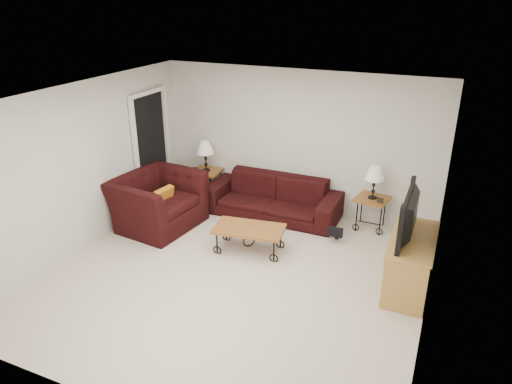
% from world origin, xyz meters
% --- Properties ---
extents(ground, '(5.00, 5.00, 0.00)m').
position_xyz_m(ground, '(0.00, 0.00, 0.00)').
color(ground, beige).
rests_on(ground, ground).
extents(wall_back, '(5.00, 0.02, 2.50)m').
position_xyz_m(wall_back, '(0.00, 2.50, 1.25)').
color(wall_back, silver).
rests_on(wall_back, ground).
extents(wall_front, '(5.00, 0.02, 2.50)m').
position_xyz_m(wall_front, '(0.00, -2.50, 1.25)').
color(wall_front, silver).
rests_on(wall_front, ground).
extents(wall_left, '(0.02, 5.00, 2.50)m').
position_xyz_m(wall_left, '(-2.50, 0.00, 1.25)').
color(wall_left, silver).
rests_on(wall_left, ground).
extents(wall_right, '(0.02, 5.00, 2.50)m').
position_xyz_m(wall_right, '(2.50, 0.00, 1.25)').
color(wall_right, silver).
rests_on(wall_right, ground).
extents(ceiling, '(5.00, 5.00, 0.00)m').
position_xyz_m(ceiling, '(0.00, 0.00, 2.50)').
color(ceiling, white).
rests_on(ceiling, wall_back).
extents(doorway, '(0.08, 0.94, 2.04)m').
position_xyz_m(doorway, '(-2.47, 1.65, 1.02)').
color(doorway, black).
rests_on(doorway, ground).
extents(sofa, '(2.35, 0.92, 0.69)m').
position_xyz_m(sofa, '(-0.26, 2.02, 0.34)').
color(sofa, black).
rests_on(sofa, ground).
extents(side_table_left, '(0.56, 0.56, 0.57)m').
position_xyz_m(side_table_left, '(-1.67, 2.20, 0.28)').
color(side_table_left, brown).
rests_on(side_table_left, ground).
extents(side_table_right, '(0.58, 0.58, 0.55)m').
position_xyz_m(side_table_right, '(1.43, 2.20, 0.28)').
color(side_table_right, brown).
rests_on(side_table_right, ground).
extents(lamp_left, '(0.35, 0.35, 0.57)m').
position_xyz_m(lamp_left, '(-1.67, 2.20, 0.85)').
color(lamp_left, black).
rests_on(lamp_left, side_table_left).
extents(lamp_right, '(0.36, 0.36, 0.55)m').
position_xyz_m(lamp_right, '(1.43, 2.20, 0.83)').
color(lamp_right, black).
rests_on(lamp_right, side_table_right).
extents(photo_frame_left, '(0.11, 0.04, 0.09)m').
position_xyz_m(photo_frame_left, '(-1.82, 2.05, 0.62)').
color(photo_frame_left, black).
rests_on(photo_frame_left, side_table_left).
extents(photo_frame_right, '(0.11, 0.05, 0.09)m').
position_xyz_m(photo_frame_right, '(1.58, 2.05, 0.60)').
color(photo_frame_right, black).
rests_on(photo_frame_right, side_table_right).
extents(coffee_table, '(1.12, 0.71, 0.39)m').
position_xyz_m(coffee_table, '(-0.12, 0.71, 0.20)').
color(coffee_table, brown).
rests_on(coffee_table, ground).
extents(armchair, '(1.34, 1.49, 0.88)m').
position_xyz_m(armchair, '(-1.88, 0.88, 0.44)').
color(armchair, black).
rests_on(armchair, ground).
extents(throw_pillow, '(0.15, 0.41, 0.40)m').
position_xyz_m(throw_pillow, '(-1.73, 0.83, 0.52)').
color(throw_pillow, orange).
rests_on(throw_pillow, armchair).
extents(tv_stand, '(0.52, 1.25, 0.75)m').
position_xyz_m(tv_stand, '(2.23, 0.66, 0.37)').
color(tv_stand, '#BA8E45').
rests_on(tv_stand, ground).
extents(television, '(0.15, 1.12, 0.64)m').
position_xyz_m(television, '(2.21, 0.66, 1.07)').
color(television, black).
rests_on(television, tv_stand).
extents(backpack, '(0.44, 0.39, 0.47)m').
position_xyz_m(backpack, '(1.02, 1.59, 0.24)').
color(backpack, black).
rests_on(backpack, ground).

